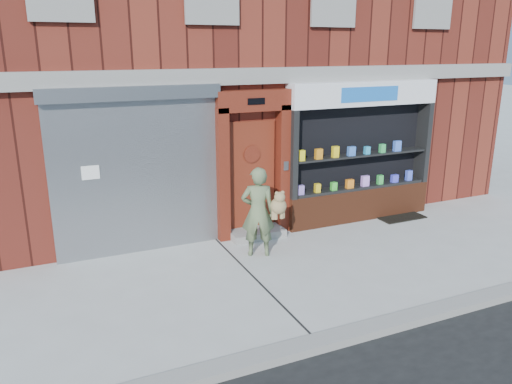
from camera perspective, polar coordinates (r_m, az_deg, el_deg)
ground at (r=9.05m, az=8.92°, el=-7.93°), size 80.00×80.00×0.00m
curb at (r=7.51m, az=18.07°, el=-13.37°), size 60.00×0.30×0.12m
building at (r=13.67m, az=-4.66°, el=17.54°), size 12.00×8.16×8.00m
shutter_bay at (r=9.15m, az=-13.53°, el=3.46°), size 3.10×0.30×3.04m
red_door_bay at (r=9.80m, az=-0.32°, el=3.16°), size 1.52×0.58×2.90m
pharmacy_bay at (r=11.00m, az=11.79°, el=3.81°), size 3.50×0.41×3.00m
woman at (r=8.95m, az=0.43°, el=-2.21°), size 0.85×0.59×1.66m
doormat at (r=11.72m, az=15.88°, el=-2.62°), size 1.07×0.75×0.03m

